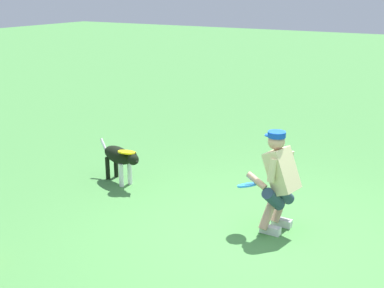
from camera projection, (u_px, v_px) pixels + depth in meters
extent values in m
plane|color=#498943|center=(259.00, 238.00, 6.25)|extent=(60.00, 60.00, 0.00)
cube|color=silver|center=(282.00, 222.00, 6.56)|extent=(0.26, 0.10, 0.10)
cylinder|color=tan|center=(279.00, 208.00, 6.53)|extent=(0.16, 0.32, 0.37)
cylinder|color=#294051|center=(283.00, 193.00, 6.42)|extent=(0.22, 0.42, 0.37)
cube|color=silver|center=(270.00, 230.00, 6.36)|extent=(0.26, 0.10, 0.10)
cylinder|color=tan|center=(268.00, 215.00, 6.33)|extent=(0.16, 0.32, 0.37)
cylinder|color=#294051|center=(273.00, 199.00, 6.24)|extent=(0.22, 0.42, 0.37)
cube|color=beige|center=(282.00, 171.00, 6.21)|extent=(0.46, 0.40, 0.58)
cylinder|color=beige|center=(289.00, 162.00, 6.35)|extent=(0.11, 0.15, 0.29)
cylinder|color=beige|center=(272.00, 170.00, 6.06)|extent=(0.11, 0.15, 0.29)
cylinder|color=tan|center=(257.00, 181.00, 6.22)|extent=(0.30, 0.13, 0.19)
cylinder|color=tan|center=(286.00, 173.00, 6.43)|extent=(0.10, 0.16, 0.27)
sphere|color=tan|center=(276.00, 141.00, 6.16)|extent=(0.21, 0.21, 0.21)
cylinder|color=blue|center=(277.00, 134.00, 6.14)|extent=(0.22, 0.22, 0.07)
cylinder|color=blue|center=(270.00, 135.00, 6.21)|extent=(0.12, 0.12, 0.02)
ellipsoid|color=black|center=(118.00, 155.00, 7.94)|extent=(0.73, 0.47, 0.26)
ellipsoid|color=white|center=(124.00, 159.00, 7.81)|extent=(0.13, 0.18, 0.16)
sphere|color=black|center=(133.00, 160.00, 7.61)|extent=(0.17, 0.17, 0.17)
cone|color=black|center=(137.00, 162.00, 7.55)|extent=(0.11, 0.11, 0.09)
cone|color=black|center=(129.00, 155.00, 7.57)|extent=(0.06, 0.06, 0.07)
cone|color=black|center=(135.00, 154.00, 7.64)|extent=(0.06, 0.06, 0.07)
cylinder|color=white|center=(121.00, 175.00, 7.82)|extent=(0.09, 0.09, 0.37)
cylinder|color=white|center=(130.00, 173.00, 7.92)|extent=(0.09, 0.09, 0.37)
cylinder|color=black|center=(108.00, 168.00, 8.12)|extent=(0.09, 0.09, 0.37)
cylinder|color=black|center=(116.00, 166.00, 8.22)|extent=(0.09, 0.09, 0.37)
cylinder|color=white|center=(104.00, 146.00, 8.24)|extent=(0.20, 0.11, 0.23)
cylinder|color=yellow|center=(127.00, 152.00, 7.67)|extent=(0.30, 0.30, 0.08)
cylinder|color=#2C8EEC|center=(247.00, 185.00, 6.30)|extent=(0.33, 0.34, 0.13)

